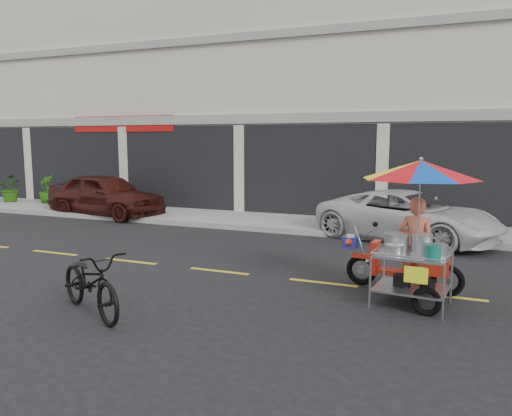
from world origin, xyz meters
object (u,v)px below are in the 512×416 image
at_px(white_pickup, 408,216).
at_px(food_vendor_rig, 416,211).
at_px(maroon_sedan, 106,195).
at_px(near_bicycle, 91,282).

relative_size(white_pickup, food_vendor_rig, 1.99).
bearing_deg(maroon_sedan, food_vendor_rig, -109.80).
height_order(near_bicycle, food_vendor_rig, food_vendor_rig).
bearing_deg(white_pickup, food_vendor_rig, -153.11).
xyz_separation_m(white_pickup, near_bicycle, (-3.57, -7.11, -0.14)).
bearing_deg(near_bicycle, white_pickup, 0.49).
distance_m(maroon_sedan, white_pickup, 9.38).
distance_m(maroon_sedan, near_bicycle, 9.45).
bearing_deg(food_vendor_rig, white_pickup, 102.36).
distance_m(white_pickup, near_bicycle, 7.96).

